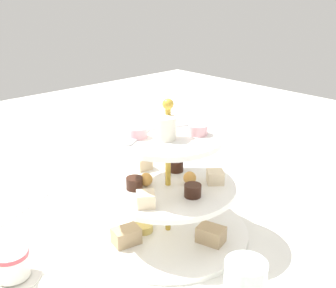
% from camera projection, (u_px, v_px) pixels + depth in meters
% --- Properties ---
extents(ground_plane, '(2.40, 2.40, 0.00)m').
position_uv_depth(ground_plane, '(168.00, 234.00, 0.81)').
color(ground_plane, silver).
extents(tiered_serving_stand, '(0.31, 0.31, 0.27)m').
position_uv_depth(tiered_serving_stand, '(168.00, 197.00, 0.78)').
color(tiered_serving_stand, white).
rests_on(tiered_serving_stand, ground_plane).
extents(water_glass_tall_right, '(0.07, 0.07, 0.13)m').
position_uv_depth(water_glass_tall_right, '(151.00, 152.00, 1.04)').
color(water_glass_tall_right, silver).
rests_on(water_glass_tall_right, ground_plane).
extents(teacup_with_saucer, '(0.09, 0.09, 0.05)m').
position_uv_depth(teacup_with_saucer, '(12.00, 266.00, 0.68)').
color(teacup_with_saucer, white).
rests_on(teacup_with_saucer, ground_plane).
extents(butter_knife_left, '(0.07, 0.16, 0.00)m').
position_uv_depth(butter_knife_left, '(309.00, 207.00, 0.91)').
color(butter_knife_left, silver).
rests_on(butter_knife_left, ground_plane).
extents(butter_knife_right, '(0.16, 0.08, 0.00)m').
position_uv_depth(butter_knife_right, '(26.00, 207.00, 0.90)').
color(butter_knife_right, silver).
rests_on(butter_knife_right, ground_plane).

